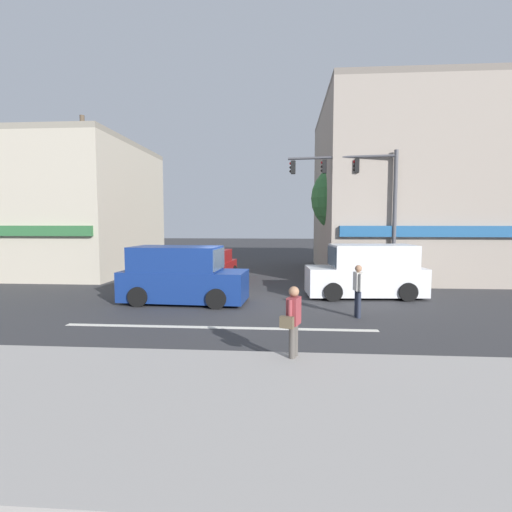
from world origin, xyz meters
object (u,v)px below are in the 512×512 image
at_px(van_approaching_near, 182,276).
at_px(pedestrian_mid_crossing, 358,288).
at_px(utility_pole_far_right, 399,206).
at_px(sedan_crossing_rightbound, 213,266).
at_px(utility_pole_near_left, 85,198).
at_px(traffic_light_mast, 365,194).
at_px(van_crossing_center, 367,272).
at_px(pedestrian_foreground_with_bag, 293,320).
at_px(street_tree, 347,198).

xyz_separation_m(van_approaching_near, pedestrian_mid_crossing, (6.14, -1.86, -0.06)).
distance_m(utility_pole_far_right, sedan_crossing_rightbound, 10.58).
bearing_deg(van_approaching_near, utility_pole_far_right, 38.31).
xyz_separation_m(utility_pole_near_left, traffic_light_mast, (13.30, -0.34, 0.10)).
xyz_separation_m(utility_pole_near_left, pedestrian_mid_crossing, (12.03, -6.19, -3.25)).
distance_m(traffic_light_mast, van_crossing_center, 4.01).
relative_size(van_crossing_center, pedestrian_foreground_with_bag, 2.83).
xyz_separation_m(street_tree, sedan_crossing_rightbound, (-7.10, -1.92, -3.60)).
bearing_deg(van_crossing_center, utility_pole_far_right, 65.04).
bearing_deg(utility_pole_far_right, street_tree, -179.35).
bearing_deg(van_crossing_center, pedestrian_foreground_with_bag, -111.20).
bearing_deg(pedestrian_foreground_with_bag, van_crossing_center, 68.80).
distance_m(street_tree, van_approaching_near, 11.16).
bearing_deg(pedestrian_foreground_with_bag, pedestrian_mid_crossing, 64.29).
distance_m(traffic_light_mast, pedestrian_foreground_with_bag, 11.28).
xyz_separation_m(street_tree, utility_pole_far_right, (2.81, 0.03, -0.43)).
bearing_deg(utility_pole_far_right, utility_pole_near_left, -167.35).
distance_m(utility_pole_near_left, utility_pole_far_right, 16.29).
relative_size(utility_pole_far_right, pedestrian_foreground_with_bag, 4.48).
height_order(utility_pole_near_left, traffic_light_mast, utility_pole_near_left).
bearing_deg(sedan_crossing_rightbound, pedestrian_foreground_with_bag, -72.09).
bearing_deg(street_tree, traffic_light_mast, -86.85).
height_order(traffic_light_mast, sedan_crossing_rightbound, traffic_light_mast).
height_order(utility_pole_far_right, pedestrian_mid_crossing, utility_pole_far_right).
bearing_deg(van_approaching_near, street_tree, 47.57).
bearing_deg(sedan_crossing_rightbound, traffic_light_mast, -14.99).
bearing_deg(pedestrian_mid_crossing, utility_pole_near_left, 152.77).
bearing_deg(van_crossing_center, utility_pole_near_left, 168.63).
bearing_deg(van_crossing_center, pedestrian_mid_crossing, -105.29).
xyz_separation_m(pedestrian_foreground_with_bag, pedestrian_mid_crossing, (2.11, 4.38, -0.00)).
distance_m(utility_pole_near_left, traffic_light_mast, 13.30).
distance_m(sedan_crossing_rightbound, pedestrian_foreground_with_bag, 12.81).
relative_size(van_crossing_center, sedan_crossing_rightbound, 1.12).
bearing_deg(street_tree, pedestrian_mid_crossing, -96.15).
distance_m(traffic_light_mast, pedestrian_mid_crossing, 6.86).
bearing_deg(street_tree, sedan_crossing_rightbound, -164.87).
distance_m(utility_pole_far_right, traffic_light_mast, 4.71).
relative_size(traffic_light_mast, pedestrian_foreground_with_bag, 3.71).
distance_m(street_tree, utility_pole_far_right, 2.84).
bearing_deg(traffic_light_mast, street_tree, 93.15).
bearing_deg(street_tree, utility_pole_far_right, 0.65).
height_order(traffic_light_mast, pedestrian_mid_crossing, traffic_light_mast).
xyz_separation_m(traffic_light_mast, pedestrian_mid_crossing, (-1.26, -5.85, -3.35)).
xyz_separation_m(sedan_crossing_rightbound, pedestrian_mid_crossing, (6.05, -7.81, 0.24)).
bearing_deg(van_approaching_near, traffic_light_mast, 28.31).
distance_m(utility_pole_near_left, sedan_crossing_rightbound, 7.11).
bearing_deg(sedan_crossing_rightbound, street_tree, 15.13).
height_order(pedestrian_foreground_with_bag, pedestrian_mid_crossing, same).
height_order(street_tree, utility_pole_near_left, utility_pole_near_left).
xyz_separation_m(utility_pole_near_left, utility_pole_far_right, (15.89, 3.57, -0.31)).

